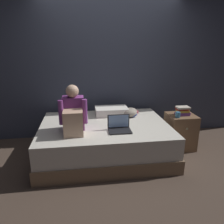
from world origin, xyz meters
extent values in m
plane|color=#47382D|center=(0.00, 0.00, 0.00)|extent=(8.00, 8.00, 0.00)
cube|color=#383D4C|center=(0.00, 1.20, 1.35)|extent=(5.60, 0.10, 2.70)
cube|color=#7A6047|center=(-0.20, 0.30, 0.10)|extent=(2.00, 1.50, 0.21)
cube|color=beige|center=(-0.20, 0.30, 0.37)|extent=(1.96, 1.46, 0.31)
cube|color=brown|center=(1.10, 0.37, 0.30)|extent=(0.44, 0.44, 0.59)
sphere|color=gray|center=(1.10, 0.15, 0.43)|extent=(0.04, 0.04, 0.04)
cube|color=#75337A|center=(-0.66, 0.16, 0.76)|extent=(0.30, 0.20, 0.48)
sphere|color=tan|center=(-0.66, 0.13, 1.09)|extent=(0.18, 0.18, 0.18)
cube|color=tan|center=(-0.66, -0.06, 0.69)|extent=(0.26, 0.24, 0.34)
cylinder|color=#75337A|center=(-0.82, 0.02, 0.82)|extent=(0.07, 0.07, 0.34)
cylinder|color=#75337A|center=(-0.50, 0.02, 0.82)|extent=(0.07, 0.07, 0.34)
cube|color=black|center=(-0.02, -0.05, 0.53)|extent=(0.32, 0.22, 0.02)
cube|color=black|center=(-0.02, 0.06, 0.64)|extent=(0.32, 0.01, 0.20)
cube|color=#8CB2EA|center=(-0.02, 0.06, 0.64)|extent=(0.29, 0.00, 0.18)
cube|color=silver|center=(-0.03, 0.75, 0.59)|extent=(0.56, 0.36, 0.13)
cube|color=#703D84|center=(1.10, 0.36, 0.60)|extent=(0.21, 0.15, 0.03)
cube|color=#703D84|center=(1.11, 0.36, 0.63)|extent=(0.20, 0.15, 0.03)
cube|color=gold|center=(1.10, 0.35, 0.66)|extent=(0.19, 0.12, 0.03)
cube|color=#9E2D28|center=(1.10, 0.38, 0.69)|extent=(0.18, 0.14, 0.03)
cube|color=beige|center=(1.11, 0.37, 0.72)|extent=(0.21, 0.15, 0.03)
cylinder|color=teal|center=(0.97, 0.25, 0.64)|extent=(0.08, 0.08, 0.09)
ellipsoid|color=#8E3D47|center=(0.37, 0.71, 0.57)|extent=(0.16, 0.13, 0.09)
ellipsoid|color=gray|center=(0.27, 0.59, 0.59)|extent=(0.23, 0.20, 0.13)
ellipsoid|color=#3D4C8E|center=(0.30, 0.58, 0.57)|extent=(0.18, 0.15, 0.10)
ellipsoid|color=gray|center=(0.30, 0.69, 0.59)|extent=(0.23, 0.19, 0.12)
camera|label=1|loc=(-0.53, -2.84, 1.70)|focal=34.63mm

